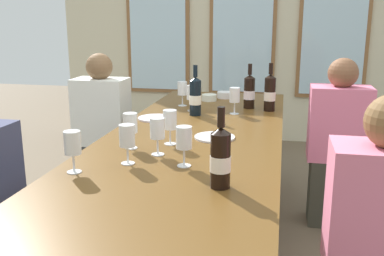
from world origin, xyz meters
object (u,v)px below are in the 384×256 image
Objects in this scene: wine_bottle_0 at (249,92)px; wine_bottle_3 at (220,158)px; seated_person_3 at (337,148)px; white_plate_0 at (156,118)px; tasting_bowl_1 at (225,95)px; wine_glass_8 at (184,139)px; tasting_bowl_0 at (209,98)px; wine_glass_3 at (73,145)px; wine_glass_0 at (192,93)px; wine_bottle_1 at (270,93)px; seated_person_2 at (103,133)px; wine_glass_6 at (130,124)px; wine_glass_7 at (235,96)px; dining_table at (193,147)px; wine_glass_4 at (170,121)px; wine_bottle_2 at (195,96)px; white_plate_1 at (215,137)px; wine_glass_5 at (182,89)px; wine_glass_1 at (157,129)px; wine_glass_2 at (127,138)px; seated_person_1 at (378,253)px.

wine_bottle_0 is 1.51m from wine_bottle_3.
wine_bottle_3 is at bearing -112.85° from seated_person_3.
tasting_bowl_1 is at bearing 68.25° from white_plate_0.
wine_bottle_0 is at bearing 82.50° from wine_glass_8.
wine_glass_3 reaches higher than tasting_bowl_0.
wine_bottle_0 is 0.41m from wine_glass_0.
seated_person_2 is (-1.20, -0.03, -0.34)m from wine_bottle_1.
wine_glass_0 is 1.00× the size of wine_glass_6.
dining_table is at bearing -104.70° from wine_glass_7.
dining_table is at bearing 66.96° from wine_glass_4.
wine_bottle_2 is at bearing -160.77° from wine_glass_7.
wine_glass_5 is (-0.36, 0.82, 0.12)m from white_plate_1.
wine_bottle_3 is 1.76× the size of wine_glass_1.
wine_glass_8 is at bearing -65.78° from wine_glass_4.
wine_glass_2 and wine_glass_5 have the same top height.
seated_person_3 is at bearing -8.91° from wine_bottle_1.
wine_glass_1 is 1.42m from seated_person_3.
wine_glass_0 is at bearing 80.25° from wine_glass_3.
wine_glass_5 is at bearing 89.61° from wine_glass_6.
tasting_bowl_1 is at bearing 79.77° from wine_glass_6.
wine_glass_0 is at bearing 102.40° from dining_table.
tasting_bowl_0 is at bearing 89.58° from wine_bottle_2.
seated_person_3 is (0.58, 1.38, -0.33)m from wine_bottle_3.
dining_table is 0.14m from white_plate_1.
wine_bottle_3 reaches higher than white_plate_1.
wine_bottle_3 is 1.76× the size of wine_glass_3.
dining_table is 0.42m from wine_glass_1.
wine_bottle_1 is 1.45m from wine_bottle_3.
seated_person_1 is at bearing -54.43° from wine_glass_5.
wine_glass_1 is 1.00× the size of wine_glass_8.
tasting_bowl_0 is 0.96× the size of tasting_bowl_1.
dining_table is 0.47m from white_plate_0.
tasting_bowl_0 is at bearing 56.54° from wine_glass_5.
wine_glass_6 is 0.16× the size of seated_person_1.
dining_table is 16.38× the size of wine_glass_0.
wine_glass_4 is at bearing 72.52° from wine_glass_2.
wine_glass_1 and wine_glass_6 have the same top height.
white_plate_0 is 1.26× the size of wine_glass_6.
wine_bottle_2 is 1.86× the size of wine_glass_0.
tasting_bowl_1 is 0.11× the size of seated_person_1.
seated_person_2 is (-1.06, -0.09, -0.33)m from wine_bottle_0.
wine_bottle_3 reaches higher than wine_glass_4.
seated_person_1 is at bearing 0.91° from wine_bottle_3.
wine_glass_4 is at bearing -89.71° from tasting_bowl_0.
seated_person_2 is 1.65m from seated_person_3.
seated_person_2 is at bearing 178.57° from seated_person_3.
wine_glass_7 is at bearing 73.02° from wine_glass_2.
white_plate_0 is at bearing -121.22° from wine_glass_0.
wine_glass_1 is 0.99m from wine_glass_7.
seated_person_1 is 1.00× the size of seated_person_3.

